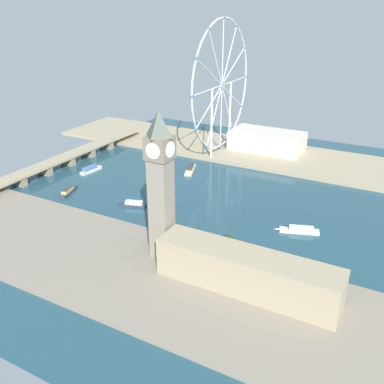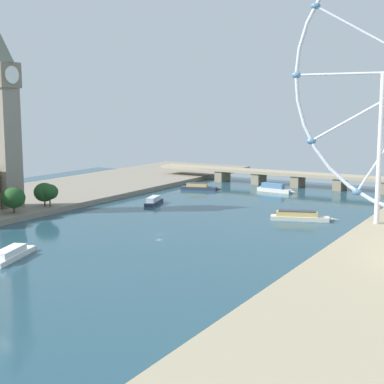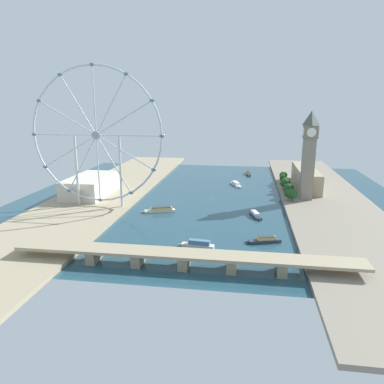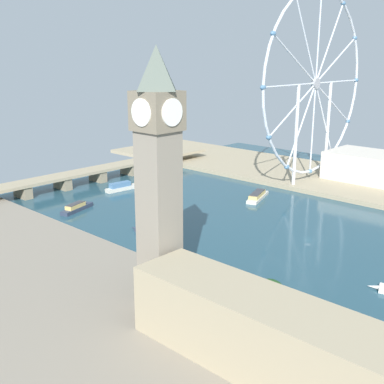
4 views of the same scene
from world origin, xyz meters
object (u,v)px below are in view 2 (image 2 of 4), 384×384
Objects in this scene: tour_boat_0 at (154,201)px; tour_boat_5 at (199,187)px; tour_boat_2 at (275,189)px; river_bridge at (298,176)px; tour_boat_1 at (300,216)px; tour_boat_3 at (12,254)px; clock_tower at (4,118)px.

tour_boat_5 is (-5.30, 62.79, 0.06)m from tour_boat_0.
river_bridge is at bearing 88.67° from tour_boat_2.
tour_boat_1 is 142.69m from tour_boat_3.
river_bridge reaches higher than tour_boat_0.
river_bridge is 7.07× the size of tour_boat_3.
tour_boat_3 is 192.00m from tour_boat_5.
tour_boat_1 is 94.58m from tour_boat_2.
tour_boat_3 is 1.10× the size of tour_boat_5.
tour_boat_3 is (21.71, -127.31, -0.13)m from tour_boat_0.
clock_tower reaches higher than tour_boat_5.
tour_boat_2 reaches higher than tour_boat_1.
river_bridge is 7.81× the size of tour_boat_5.
tour_boat_2 is at bearing -96.90° from river_bridge.
tour_boat_1 is at bearing 22.55° from clock_tower.
river_bridge is 72.58m from tour_boat_5.
tour_boat_5 is (47.55, 124.29, -48.60)m from clock_tower.
river_bridge is at bearing -25.23° from tour_boat_3.
clock_tower is 94.57m from tour_boat_0.
river_bridge is 122.98m from tour_boat_1.
clock_tower reaches higher than tour_boat_0.
river_bridge is 9.05× the size of tour_boat_0.
tour_boat_5 is at bearing -154.99° from tour_boat_2.
clock_tower is 3.20× the size of tour_boat_5.
river_bridge reaches higher than tour_boat_3.
clock_tower is 3.70× the size of tour_boat_0.
tour_boat_3 is at bearing 172.37° from tour_boat_0.
tour_boat_5 is at bearing -11.15° from tour_boat_3.
clock_tower reaches higher than tour_boat_1.
tour_boat_1 is (43.24, -115.01, -5.26)m from river_bridge.
tour_boat_1 is at bearing -69.40° from river_bridge.
tour_boat_0 is 0.88× the size of tour_boat_2.
tour_boat_2 is at bearing 55.87° from clock_tower.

